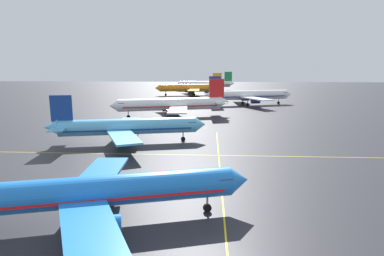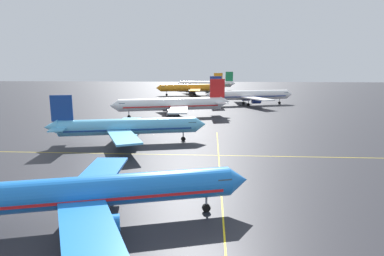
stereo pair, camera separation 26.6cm
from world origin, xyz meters
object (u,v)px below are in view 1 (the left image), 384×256
(airliner_front_gate, at_px, (100,191))
(airliner_third_row, at_px, (172,104))
(airliner_distant_taxiway, at_px, (206,84))
(airliner_far_left_stand, at_px, (249,95))
(airliner_far_right_stand, at_px, (191,88))
(airliner_second_row, at_px, (127,127))

(airliner_front_gate, relative_size, airliner_third_row, 0.84)
(airliner_front_gate, height_order, airliner_distant_taxiway, airliner_distant_taxiway)
(airliner_far_left_stand, xyz_separation_m, airliner_distant_taxiway, (-19.45, 75.87, 0.01))
(airliner_front_gate, bearing_deg, airliner_far_right_stand, 89.72)
(airliner_front_gate, xyz_separation_m, airliner_third_row, (-0.74, 71.79, 0.65))
(airliner_far_right_stand, bearing_deg, airliner_far_left_stand, -57.47)
(airliner_second_row, distance_m, airliner_distant_taxiway, 147.10)
(airliner_front_gate, xyz_separation_m, airliner_far_right_stand, (0.72, 148.87, 0.66))
(airliner_third_row, bearing_deg, airliner_second_row, -98.83)
(airliner_front_gate, distance_m, airliner_second_row, 36.20)
(airliner_third_row, bearing_deg, airliner_front_gate, -89.41)
(airliner_far_left_stand, relative_size, airliner_distant_taxiway, 0.98)
(airliner_front_gate, distance_m, airliner_distant_taxiway, 182.19)
(airliner_front_gate, xyz_separation_m, airliner_distant_taxiway, (8.54, 181.99, 0.66))
(airliner_second_row, relative_size, airliner_far_right_stand, 0.87)
(airliner_second_row, relative_size, airliner_far_left_stand, 0.89)
(airliner_front_gate, distance_m, airliner_third_row, 71.80)
(airliner_second_row, distance_m, airliner_far_right_stand, 113.45)
(airliner_front_gate, bearing_deg, airliner_distant_taxiway, 87.31)
(airliner_front_gate, bearing_deg, airliner_second_row, 100.11)
(airliner_second_row, height_order, airliner_distant_taxiway, airliner_distant_taxiway)
(airliner_front_gate, xyz_separation_m, airliner_second_row, (-6.35, 35.64, 0.13))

